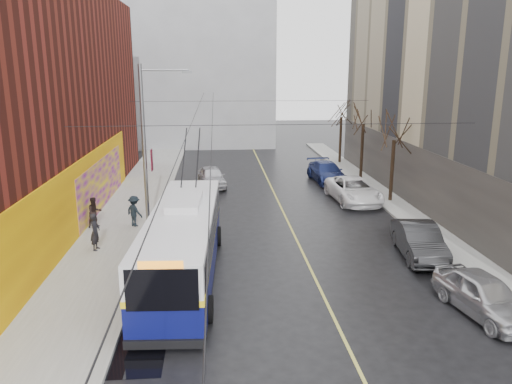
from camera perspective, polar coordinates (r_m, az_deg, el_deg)
ground at (r=18.13m, az=4.51°, el=-15.10°), size 140.00×140.00×0.00m
sidewalk_left at (r=29.46m, az=-14.93°, el=-3.72°), size 4.00×60.00×0.15m
sidewalk_right at (r=31.23m, az=17.48°, el=-2.89°), size 2.00×60.00×0.15m
lane_line at (r=31.18m, az=3.19°, el=-2.41°), size 0.12×50.00×0.01m
building_far at (r=60.70m, az=-8.07°, el=14.09°), size 20.50×12.10×18.00m
streetlight_pole at (r=26.16m, az=-12.31°, el=4.98°), size 2.65×0.60×9.00m
catenary_wires at (r=30.50m, az=-4.49°, el=9.16°), size 18.00×60.00×0.22m
tree_near at (r=33.92m, az=15.58°, el=7.02°), size 3.20×3.20×6.40m
tree_mid at (r=40.50m, az=12.22°, el=8.67°), size 3.20×3.20×6.68m
tree_far at (r=47.23m, az=9.76°, el=9.37°), size 3.20×3.20×6.57m
puddle at (r=17.22m, az=-14.70°, el=-17.27°), size 2.55×2.97×0.01m
pigeons_flying at (r=26.19m, az=-4.04°, el=8.95°), size 4.66×1.70×1.39m
trolleybus at (r=21.54m, az=-8.30°, el=-5.70°), size 3.29×12.26×5.76m
parked_car_a at (r=20.33m, az=24.61°, el=-10.65°), size 2.52×4.72×1.53m
parked_car_b at (r=25.12m, az=18.14°, el=-5.31°), size 2.25×5.01×1.60m
parked_car_c at (r=34.20m, az=11.09°, el=0.22°), size 3.04×5.97×1.62m
parked_car_d at (r=39.86m, az=8.08°, el=2.26°), size 2.63×5.55×1.56m
following_car at (r=38.07m, az=-5.09°, el=1.76°), size 2.46×4.67×1.52m
pedestrian_a at (r=25.52m, az=-17.91°, el=-4.35°), size 0.50×0.71×1.84m
pedestrian_b at (r=29.14m, az=-17.96°, el=-2.22°), size 1.05×1.01×1.71m
pedestrian_c at (r=28.72m, az=-13.73°, el=-2.13°), size 1.28×1.23×1.75m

